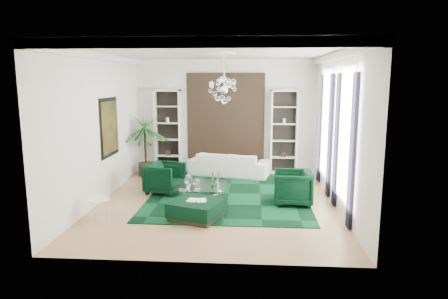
# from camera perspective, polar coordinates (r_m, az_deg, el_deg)

# --- Properties ---
(floor) EXTENTS (6.00, 7.00, 0.02)m
(floor) POSITION_cam_1_polar(r_m,az_deg,el_deg) (10.43, -1.02, -7.52)
(floor) COLOR tan
(floor) RESTS_ON ground
(ceiling) EXTENTS (6.00, 7.00, 0.02)m
(ceiling) POSITION_cam_1_polar(r_m,az_deg,el_deg) (9.98, -1.09, 13.90)
(ceiling) COLOR white
(ceiling) RESTS_ON ground
(wall_back) EXTENTS (6.00, 0.02, 3.80)m
(wall_back) POSITION_cam_1_polar(r_m,az_deg,el_deg) (13.51, 0.25, 4.75)
(wall_back) COLOR silver
(wall_back) RESTS_ON ground
(wall_front) EXTENTS (6.00, 0.02, 3.80)m
(wall_front) POSITION_cam_1_polar(r_m,az_deg,el_deg) (6.58, -3.74, -0.77)
(wall_front) COLOR silver
(wall_front) RESTS_ON ground
(wall_left) EXTENTS (0.02, 7.00, 3.80)m
(wall_left) POSITION_cam_1_polar(r_m,az_deg,el_deg) (10.72, -17.32, 2.95)
(wall_left) COLOR silver
(wall_left) RESTS_ON ground
(wall_right) EXTENTS (0.02, 7.00, 3.80)m
(wall_right) POSITION_cam_1_polar(r_m,az_deg,el_deg) (10.22, 16.03, 2.69)
(wall_right) COLOR silver
(wall_right) RESTS_ON ground
(crown_molding) EXTENTS (6.00, 7.00, 0.18)m
(crown_molding) POSITION_cam_1_polar(r_m,az_deg,el_deg) (9.97, -1.09, 13.27)
(crown_molding) COLOR white
(crown_molding) RESTS_ON ceiling
(ceiling_medallion) EXTENTS (0.90, 0.90, 0.05)m
(ceiling_medallion) POSITION_cam_1_polar(r_m,az_deg,el_deg) (10.27, -0.94, 13.56)
(ceiling_medallion) COLOR white
(ceiling_medallion) RESTS_ON ceiling
(tapestry) EXTENTS (2.50, 0.06, 2.80)m
(tapestry) POSITION_cam_1_polar(r_m,az_deg,el_deg) (13.46, 0.24, 4.73)
(tapestry) COLOR black
(tapestry) RESTS_ON wall_back
(shelving_left) EXTENTS (0.90, 0.38, 2.80)m
(shelving_left) POSITION_cam_1_polar(r_m,az_deg,el_deg) (13.63, -8.02, 2.58)
(shelving_left) COLOR white
(shelving_left) RESTS_ON floor
(shelving_right) EXTENTS (0.90, 0.38, 2.80)m
(shelving_right) POSITION_cam_1_polar(r_m,az_deg,el_deg) (13.38, 8.56, 2.43)
(shelving_right) COLOR white
(shelving_right) RESTS_ON floor
(painting) EXTENTS (0.04, 1.30, 1.60)m
(painting) POSITION_cam_1_polar(r_m,az_deg,el_deg) (11.27, -16.02, 3.07)
(painting) COLOR black
(painting) RESTS_ON wall_left
(window_near) EXTENTS (0.03, 1.10, 2.90)m
(window_near) POSITION_cam_1_polar(r_m,az_deg,el_deg) (9.34, 17.04, 1.99)
(window_near) COLOR white
(window_near) RESTS_ON wall_right
(curtain_near_a) EXTENTS (0.07, 0.30, 3.25)m
(curtain_near_a) POSITION_cam_1_polar(r_m,az_deg,el_deg) (8.62, 17.88, -0.37)
(curtain_near_a) COLOR black
(curtain_near_a) RESTS_ON floor
(curtain_near_b) EXTENTS (0.07, 0.30, 3.25)m
(curtain_near_b) POSITION_cam_1_polar(r_m,az_deg,el_deg) (10.12, 15.80, 1.20)
(curtain_near_b) COLOR black
(curtain_near_b) RESTS_ON floor
(window_far) EXTENTS (0.03, 1.10, 2.90)m
(window_far) POSITION_cam_1_polar(r_m,az_deg,el_deg) (11.67, 14.43, 3.62)
(window_far) COLOR white
(window_far) RESTS_ON wall_right
(curtain_far_a) EXTENTS (0.07, 0.30, 3.25)m
(curtain_far_a) POSITION_cam_1_polar(r_m,az_deg,el_deg) (10.94, 14.91, 1.87)
(curtain_far_a) COLOR black
(curtain_far_a) RESTS_ON floor
(curtain_far_b) EXTENTS (0.07, 0.30, 3.25)m
(curtain_far_b) POSITION_cam_1_polar(r_m,az_deg,el_deg) (12.46, 13.58, 2.88)
(curtain_far_b) COLOR black
(curtain_far_b) RESTS_ON floor
(rug) EXTENTS (4.20, 5.00, 0.02)m
(rug) POSITION_cam_1_polar(r_m,az_deg,el_deg) (11.12, 0.68, -6.31)
(rug) COLOR black
(rug) RESTS_ON floor
(sofa) EXTENTS (2.75, 1.56, 0.76)m
(sofa) POSITION_cam_1_polar(r_m,az_deg,el_deg) (13.16, 0.78, -2.10)
(sofa) COLOR white
(sofa) RESTS_ON floor
(armchair_left) EXTENTS (1.15, 1.14, 0.85)m
(armchair_left) POSITION_cam_1_polar(r_m,az_deg,el_deg) (11.23, -8.42, -4.07)
(armchair_left) COLOR black
(armchair_left) RESTS_ON floor
(armchair_right) EXTENTS (0.98, 0.96, 0.86)m
(armchair_right) POSITION_cam_1_polar(r_m,az_deg,el_deg) (10.29, 9.79, -5.37)
(armchair_right) COLOR black
(armchair_right) RESTS_ON floor
(coffee_table) EXTENTS (1.29, 1.29, 0.44)m
(coffee_table) POSITION_cam_1_polar(r_m,az_deg,el_deg) (10.41, -3.16, -6.27)
(coffee_table) COLOR white
(coffee_table) RESTS_ON floor
(ottoman_side) EXTENTS (1.20, 1.20, 0.42)m
(ottoman_side) POSITION_cam_1_polar(r_m,az_deg,el_deg) (13.02, -8.47, -3.10)
(ottoman_side) COLOR black
(ottoman_side) RESTS_ON floor
(ottoman_front) EXTENTS (1.35, 1.35, 0.42)m
(ottoman_front) POSITION_cam_1_polar(r_m,az_deg,el_deg) (9.19, -3.88, -8.54)
(ottoman_front) COLOR black
(ottoman_front) RESTS_ON floor
(book) EXTENTS (0.44, 0.29, 0.03)m
(book) POSITION_cam_1_polar(r_m,az_deg,el_deg) (9.12, -3.89, -7.20)
(book) COLOR white
(book) RESTS_ON ottoman_front
(side_table) EXTENTS (0.61, 0.61, 0.50)m
(side_table) POSITION_cam_1_polar(r_m,az_deg,el_deg) (9.43, -17.50, -8.26)
(side_table) COLOR white
(side_table) RESTS_ON floor
(palm) EXTENTS (2.02, 2.02, 2.64)m
(palm) POSITION_cam_1_polar(r_m,az_deg,el_deg) (13.19, -11.22, 1.90)
(palm) COLOR #19591E
(palm) RESTS_ON floor
(chandelier) EXTENTS (1.08, 1.08, 0.74)m
(chandelier) POSITION_cam_1_polar(r_m,az_deg,el_deg) (10.44, 0.02, 8.45)
(chandelier) COLOR white
(chandelier) RESTS_ON ceiling
(table_plant) EXTENTS (0.16, 0.14, 0.23)m
(table_plant) POSITION_cam_1_polar(r_m,az_deg,el_deg) (10.03, -1.56, -4.89)
(table_plant) COLOR #19591E
(table_plant) RESTS_ON coffee_table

